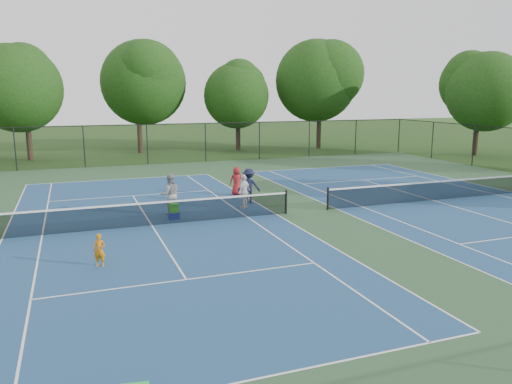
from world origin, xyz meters
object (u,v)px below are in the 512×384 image
object	(u,v)px
tree_back_b	(137,78)
ball_crate	(174,216)
tree_back_a	(24,84)
ball_hopper	(174,208)
tree_back_c	(238,91)
child_player	(100,250)
bystander_a	(244,191)
instructor	(170,194)
bystander_c	(237,181)
tree_side_e	(480,87)
bystander_b	(249,186)
tree_back_d	(320,77)

from	to	relation	value
tree_back_b	ball_crate	distance (m)	26.16
tree_back_a	ball_hopper	world-z (taller)	tree_back_a
tree_back_c	child_player	xyz separation A→B (m)	(-14.25, -29.32, -4.96)
bystander_a	instructor	bearing A→B (deg)	-40.18
bystander_a	bystander_c	bearing A→B (deg)	-142.52
tree_side_e	bystander_b	bearing A→B (deg)	-155.50
child_player	bystander_c	xyz separation A→B (m)	(7.44, 9.06, 0.24)
tree_back_a	tree_back_b	distance (m)	9.24
bystander_a	ball_hopper	size ratio (longest dim) A/B	4.17
tree_side_e	ball_crate	distance (m)	32.34
tree_back_c	ball_crate	bearing A→B (deg)	-114.26
child_player	bystander_a	distance (m)	9.08
instructor	bystander_a	xyz separation A→B (m)	(3.47, 0.04, -0.12)
tree_back_a	instructor	xyz separation A→B (m)	(7.08, -22.36, -5.12)
bystander_c	ball_crate	world-z (taller)	bystander_c
tree_back_a	tree_back_b	world-z (taller)	tree_back_b
tree_side_e	ball_hopper	world-z (taller)	tree_side_e
tree_side_e	bystander_b	xyz separation A→B (m)	(-24.85, -11.33, -4.96)
child_player	instructor	world-z (taller)	instructor
tree_back_c	ball_hopper	size ratio (longest dim) A/B	21.88
tree_back_c	tree_back_d	distance (m)	8.17
tree_back_c	instructor	size ratio (longest dim) A/B	4.57
tree_back_a	tree_back_b	size ratio (longest dim) A/B	0.91
tree_back_a	tree_side_e	distance (m)	37.36
bystander_b	tree_side_e	bearing A→B (deg)	-131.05
bystander_c	tree_back_c	bearing A→B (deg)	-102.32
child_player	bystander_c	bearing A→B (deg)	74.66
bystander_a	ball_hopper	bearing A→B (deg)	-25.51
bystander_b	ball_crate	bearing A→B (deg)	49.92
tree_back_d	tree_side_e	xyz separation A→B (m)	(10.00, -10.00, -1.02)
tree_back_a	child_player	distance (m)	29.10
instructor	bystander_b	distance (m)	4.19
tree_back_d	ball_crate	world-z (taller)	tree_back_d
tree_back_a	tree_side_e	world-z (taller)	tree_back_a
tree_back_b	ball_hopper	xyz separation A→B (m)	(-1.94, -25.28, -6.09)
instructor	bystander_b	bearing A→B (deg)	-168.33
tree_back_a	bystander_b	bearing A→B (deg)	-62.41
instructor	bystander_a	bearing A→B (deg)	178.12
tree_side_e	bystander_a	world-z (taller)	tree_side_e
tree_back_a	tree_back_c	world-z (taller)	tree_back_a
tree_back_a	tree_side_e	bearing A→B (deg)	-15.52
ball_crate	ball_hopper	bearing A→B (deg)	0.00
tree_side_e	bystander_c	bearing A→B (deg)	-159.53
tree_back_b	tree_back_c	xyz separation A→B (m)	(9.00, -1.00, -1.11)
tree_back_a	bystander_c	distance (m)	22.90
tree_back_b	bystander_c	bearing A→B (deg)	-84.12
child_player	ball_crate	bearing A→B (deg)	80.81
tree_back_c	bystander_c	bearing A→B (deg)	-108.57
bystander_a	bystander_b	bearing A→B (deg)	-161.50
tree_side_e	ball_hopper	distance (m)	32.28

